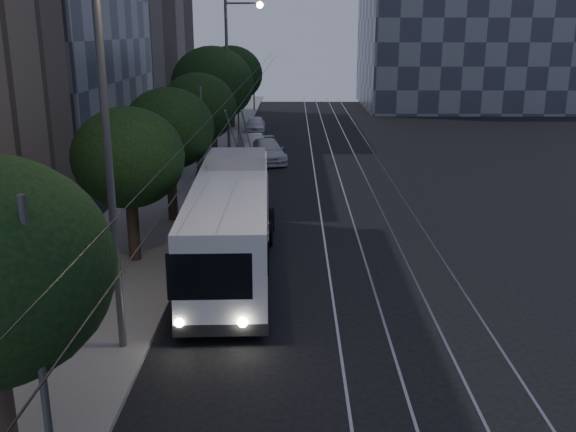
% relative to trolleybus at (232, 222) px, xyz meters
% --- Properties ---
extents(ground, '(120.00, 120.00, 0.00)m').
position_rel_trolleybus_xyz_m(ground, '(3.28, -2.67, -1.75)').
color(ground, black).
rests_on(ground, ground).
extents(sidewalk, '(5.00, 90.00, 0.15)m').
position_rel_trolleybus_xyz_m(sidewalk, '(-4.22, 17.33, -1.67)').
color(sidewalk, gray).
rests_on(sidewalk, ground).
extents(tram_rails, '(4.52, 90.00, 0.02)m').
position_rel_trolleybus_xyz_m(tram_rails, '(5.78, 17.33, -1.74)').
color(tram_rails, gray).
rests_on(tram_rails, ground).
extents(overhead_wires, '(2.23, 90.00, 6.00)m').
position_rel_trolleybus_xyz_m(overhead_wires, '(-1.70, 17.33, 1.72)').
color(overhead_wires, black).
rests_on(overhead_wires, ground).
extents(trolleybus, '(3.16, 12.75, 5.63)m').
position_rel_trolleybus_xyz_m(trolleybus, '(0.00, 0.00, 0.00)').
color(trolleybus, white).
rests_on(trolleybus, ground).
extents(pickup_silver, '(4.36, 6.75, 1.73)m').
position_rel_trolleybus_xyz_m(pickup_silver, '(-1.02, 9.38, -0.88)').
color(pickup_silver, gray).
rests_on(pickup_silver, ground).
extents(car_white_a, '(1.52, 3.58, 1.21)m').
position_rel_trolleybus_xyz_m(car_white_a, '(-0.59, 16.33, -1.14)').
color(car_white_a, silver).
rests_on(car_white_a, ground).
extents(car_white_b, '(3.00, 5.30, 1.45)m').
position_rel_trolleybus_xyz_m(car_white_b, '(0.50, 19.85, -1.02)').
color(car_white_b, silver).
rests_on(car_white_b, ground).
extents(car_white_c, '(2.54, 4.67, 1.46)m').
position_rel_trolleybus_xyz_m(car_white_c, '(-0.65, 22.12, -1.02)').
color(car_white_c, silver).
rests_on(car_white_c, ground).
extents(car_white_d, '(1.74, 4.16, 1.41)m').
position_rel_trolleybus_xyz_m(car_white_d, '(-1.02, 32.33, -1.04)').
color(car_white_d, white).
rests_on(car_white_d, ground).
extents(tree_1, '(4.07, 4.07, 5.88)m').
position_rel_trolleybus_xyz_m(tree_1, '(-3.72, 0.40, 2.28)').
color(tree_1, '#32251C').
rests_on(tree_1, ground).
extents(tree_2, '(4.00, 4.00, 6.12)m').
position_rel_trolleybus_xyz_m(tree_2, '(-3.24, 5.71, 2.54)').
color(tree_2, '#32251C').
rests_on(tree_2, ground).
extents(tree_3, '(4.40, 4.40, 6.19)m').
position_rel_trolleybus_xyz_m(tree_3, '(-3.22, 14.59, 2.44)').
color(tree_3, '#32251C').
rests_on(tree_3, ground).
extents(tree_4, '(5.56, 5.56, 7.50)m').
position_rel_trolleybus_xyz_m(tree_4, '(-3.22, 21.52, 3.24)').
color(tree_4, '#32251C').
rests_on(tree_4, ground).
extents(tree_5, '(5.46, 5.46, 7.22)m').
position_rel_trolleybus_xyz_m(tree_5, '(-3.22, 34.96, 3.00)').
color(tree_5, '#32251C').
rests_on(tree_5, ground).
extents(streetlamp_near, '(2.70, 0.44, 11.33)m').
position_rel_trolleybus_xyz_m(streetlamp_near, '(-1.98, -6.52, 5.00)').
color(streetlamp_near, '#525254').
rests_on(streetlamp_near, ground).
extents(streetlamp_far, '(2.54, 0.44, 10.57)m').
position_rel_trolleybus_xyz_m(streetlamp_far, '(-1.74, 21.08, 4.59)').
color(streetlamp_far, '#525254').
rests_on(streetlamp_far, ground).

